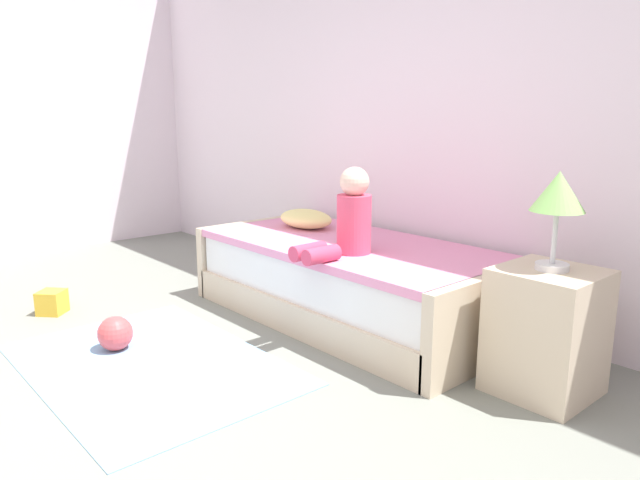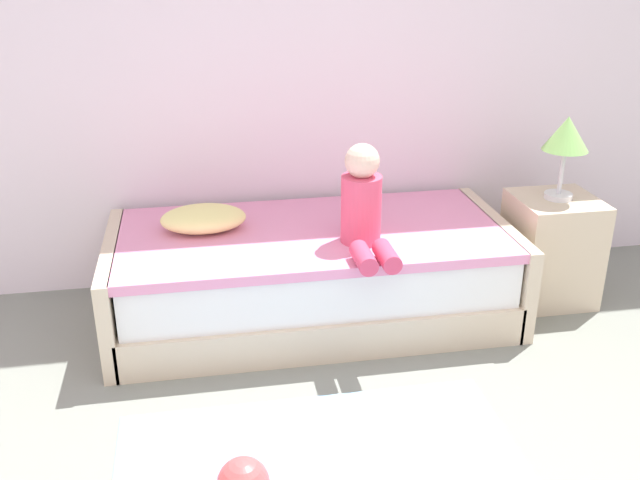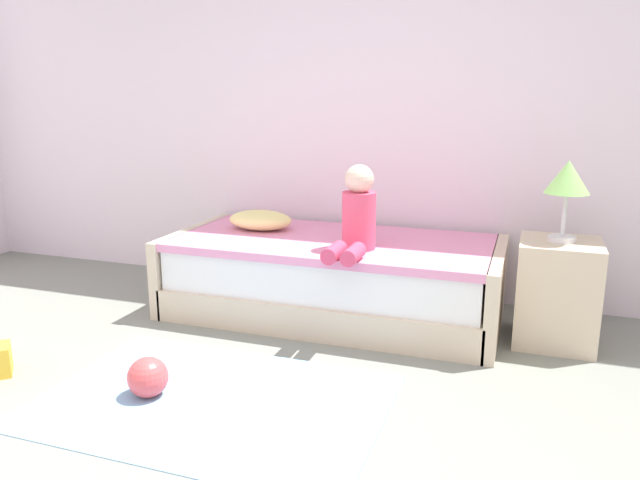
{
  "view_description": "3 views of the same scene",
  "coord_description": "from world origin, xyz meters",
  "px_view_note": "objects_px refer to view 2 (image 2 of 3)",
  "views": [
    {
      "loc": [
        2.3,
        -0.53,
        1.3
      ],
      "look_at": [
        -0.29,
        1.75,
        0.55
      ],
      "focal_mm": 32.83,
      "sensor_mm": 36.0,
      "label": 1
    },
    {
      "loc": [
        -0.85,
        -1.39,
        1.92
      ],
      "look_at": [
        -0.29,
        1.75,
        0.55
      ],
      "focal_mm": 40.13,
      "sensor_mm": 36.0,
      "label": 2
    },
    {
      "loc": [
        0.88,
        -1.59,
        1.41
      ],
      "look_at": [
        -0.29,
        1.75,
        0.55
      ],
      "focal_mm": 34.28,
      "sensor_mm": 36.0,
      "label": 3
    }
  ],
  "objects_px": {
    "nightstand": "(551,249)",
    "child_figure": "(363,206)",
    "bed": "(312,274)",
    "pillow": "(203,219)",
    "table_lamp": "(566,138)"
  },
  "relations": [
    {
      "from": "bed",
      "to": "child_figure",
      "type": "distance_m",
      "value": 0.56
    },
    {
      "from": "nightstand",
      "to": "table_lamp",
      "type": "relative_size",
      "value": 1.33
    },
    {
      "from": "bed",
      "to": "nightstand",
      "type": "height_order",
      "value": "nightstand"
    },
    {
      "from": "nightstand",
      "to": "child_figure",
      "type": "height_order",
      "value": "child_figure"
    },
    {
      "from": "nightstand",
      "to": "pillow",
      "type": "bearing_deg",
      "value": 176.15
    },
    {
      "from": "pillow",
      "to": "table_lamp",
      "type": "bearing_deg",
      "value": -3.85
    },
    {
      "from": "bed",
      "to": "table_lamp",
      "type": "bearing_deg",
      "value": -1.19
    },
    {
      "from": "table_lamp",
      "to": "nightstand",
      "type": "bearing_deg",
      "value": -90.0
    },
    {
      "from": "child_figure",
      "to": "pillow",
      "type": "relative_size",
      "value": 1.16
    },
    {
      "from": "bed",
      "to": "nightstand",
      "type": "bearing_deg",
      "value": -1.19
    },
    {
      "from": "bed",
      "to": "child_figure",
      "type": "relative_size",
      "value": 4.14
    },
    {
      "from": "bed",
      "to": "table_lamp",
      "type": "height_order",
      "value": "table_lamp"
    },
    {
      "from": "child_figure",
      "to": "nightstand",
      "type": "bearing_deg",
      "value": 10.05
    },
    {
      "from": "bed",
      "to": "table_lamp",
      "type": "relative_size",
      "value": 4.69
    },
    {
      "from": "pillow",
      "to": "bed",
      "type": "bearing_deg",
      "value": -10.3
    }
  ]
}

